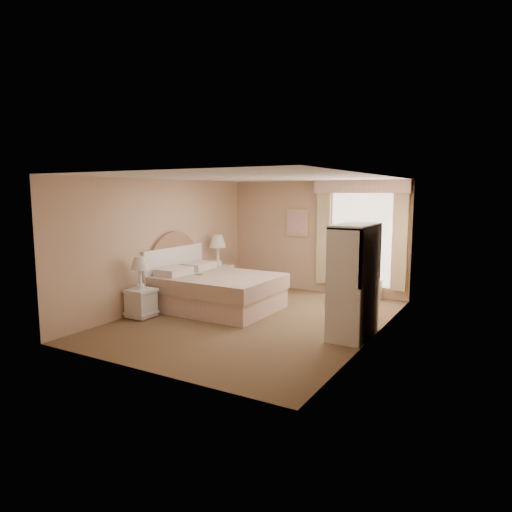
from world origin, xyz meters
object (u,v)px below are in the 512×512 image
Objects in this scene: bed at (212,289)px; round_table at (344,276)px; nightstand_far at (218,271)px; nightstand_near at (141,295)px; cafe_chair at (352,280)px; armoire at (354,290)px.

bed is 3.15× the size of round_table.
nightstand_far is at bearing -161.45° from round_table.
nightstand_near is at bearing -121.36° from bed.
bed is 2.31× the size of cafe_chair.
cafe_chair is 0.55× the size of armoire.
bed is at bearing -59.56° from nightstand_far.
cafe_chair is (3.10, 0.04, 0.08)m from nightstand_far.
round_table is (2.65, 0.89, -0.01)m from nightstand_far.
bed is 2.70m from cafe_chair.
cafe_chair is 1.70m from armoire.
nightstand_near reaches higher than round_table.
armoire reaches higher than cafe_chair.
armoire reaches higher than nightstand_far.
bed reaches higher than round_table.
armoire reaches higher than nightstand_near.
nightstand_near is 3.97m from cafe_chair.
armoire is at bearing -23.18° from nightstand_far.
bed reaches higher than nightstand_near.
nightstand_far reaches higher than nightstand_near.
nightstand_far is (0.00, 2.43, 0.07)m from nightstand_near.
round_table is at bearing 100.25° from cafe_chair.
armoire is (3.65, -1.56, 0.25)m from nightstand_far.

